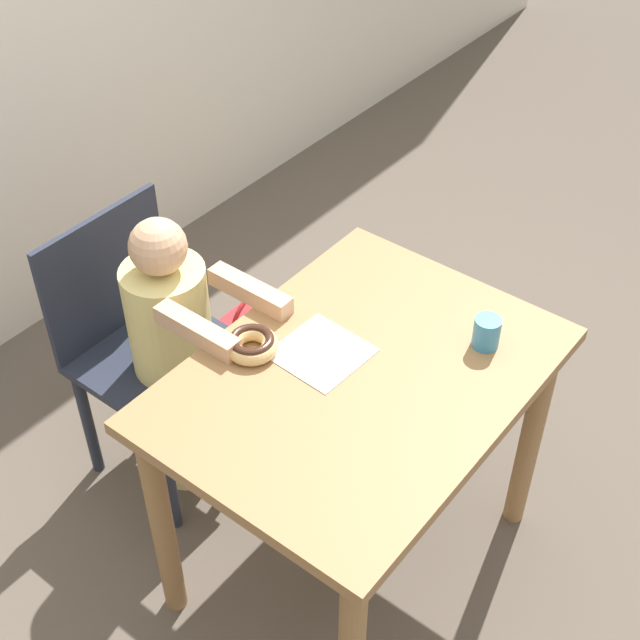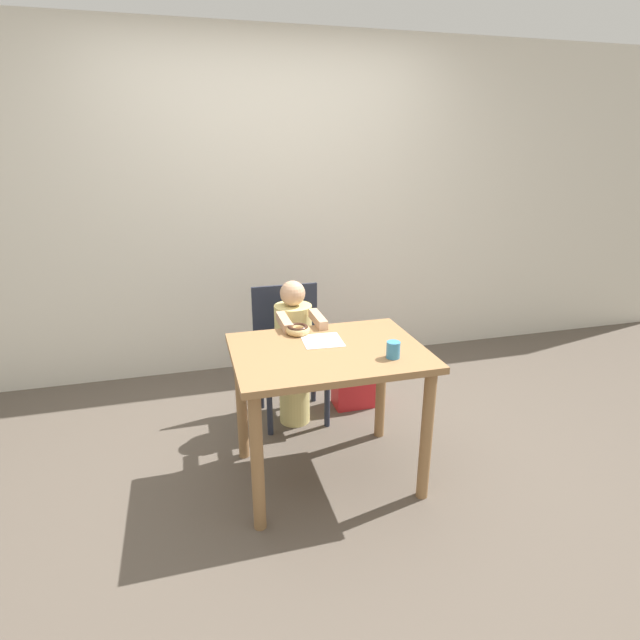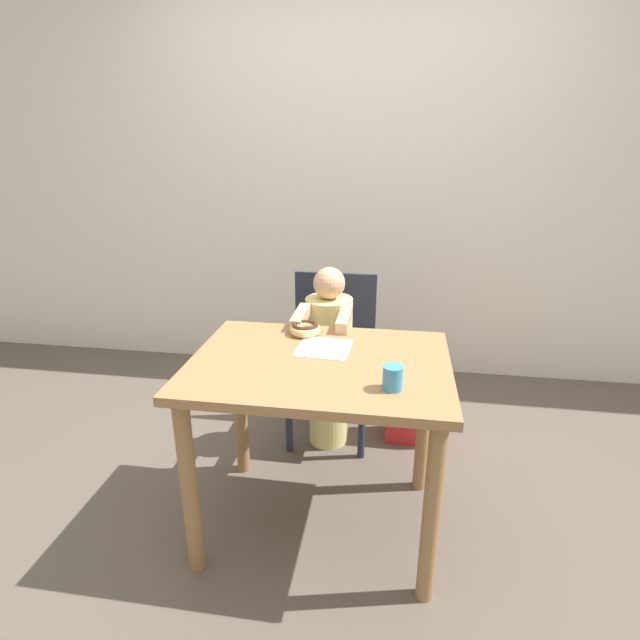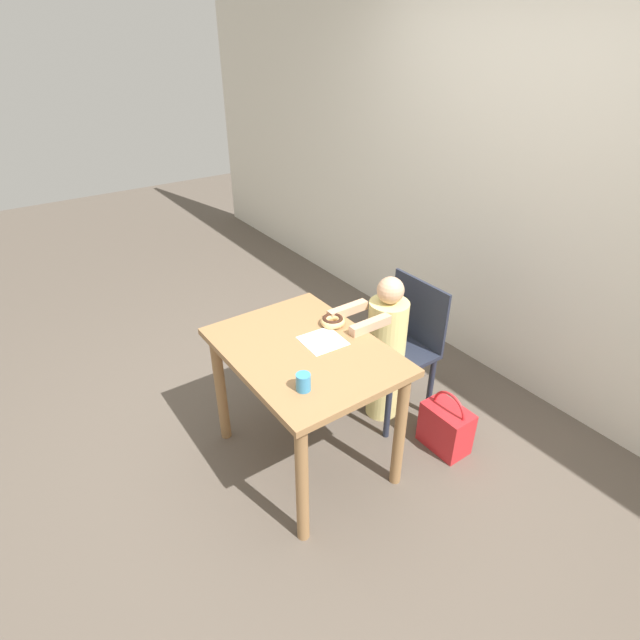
{
  "view_description": "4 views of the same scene",
  "coord_description": "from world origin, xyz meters",
  "px_view_note": "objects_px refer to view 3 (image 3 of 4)",
  "views": [
    {
      "loc": [
        -1.24,
        -0.86,
        2.23
      ],
      "look_at": [
        -0.01,
        0.11,
        0.87
      ],
      "focal_mm": 50.0,
      "sensor_mm": 36.0,
      "label": 1
    },
    {
      "loc": [
        -0.65,
        -2.22,
        1.72
      ],
      "look_at": [
        -0.01,
        0.11,
        0.87
      ],
      "focal_mm": 28.0,
      "sensor_mm": 36.0,
      "label": 2
    },
    {
      "loc": [
        0.26,
        -1.66,
        1.53
      ],
      "look_at": [
        -0.01,
        0.11,
        0.87
      ],
      "focal_mm": 28.0,
      "sensor_mm": 36.0,
      "label": 3
    },
    {
      "loc": [
        1.73,
        -1.13,
        2.14
      ],
      "look_at": [
        -0.01,
        0.11,
        0.87
      ],
      "focal_mm": 28.0,
      "sensor_mm": 36.0,
      "label": 4
    }
  ],
  "objects_px": {
    "child_figure": "(329,359)",
    "handbag": "(413,413)",
    "donut": "(305,328)",
    "cup": "(393,378)",
    "chair": "(332,353)"
  },
  "relations": [
    {
      "from": "child_figure",
      "to": "handbag",
      "type": "relative_size",
      "value": 2.44
    },
    {
      "from": "donut",
      "to": "cup",
      "type": "height_order",
      "value": "cup"
    },
    {
      "from": "donut",
      "to": "handbag",
      "type": "height_order",
      "value": "donut"
    },
    {
      "from": "child_figure",
      "to": "donut",
      "type": "height_order",
      "value": "child_figure"
    },
    {
      "from": "chair",
      "to": "child_figure",
      "type": "xyz_separation_m",
      "value": [
        0.0,
        -0.12,
        0.02
      ]
    },
    {
      "from": "cup",
      "to": "child_figure",
      "type": "bearing_deg",
      "value": 112.05
    },
    {
      "from": "chair",
      "to": "handbag",
      "type": "relative_size",
      "value": 2.2
    },
    {
      "from": "chair",
      "to": "donut",
      "type": "distance_m",
      "value": 0.57
    },
    {
      "from": "chair",
      "to": "donut",
      "type": "bearing_deg",
      "value": -96.2
    },
    {
      "from": "chair",
      "to": "child_figure",
      "type": "relative_size",
      "value": 0.9
    },
    {
      "from": "chair",
      "to": "donut",
      "type": "xyz_separation_m",
      "value": [
        -0.05,
        -0.47,
        0.32
      ]
    },
    {
      "from": "cup",
      "to": "handbag",
      "type": "bearing_deg",
      "value": 82.17
    },
    {
      "from": "donut",
      "to": "chair",
      "type": "bearing_deg",
      "value": 83.8
    },
    {
      "from": "chair",
      "to": "donut",
      "type": "relative_size",
      "value": 6.52
    },
    {
      "from": "child_figure",
      "to": "handbag",
      "type": "height_order",
      "value": "child_figure"
    }
  ]
}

